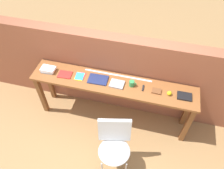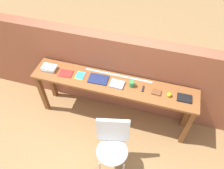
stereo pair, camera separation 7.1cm
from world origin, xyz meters
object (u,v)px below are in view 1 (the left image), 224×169
chair_white_moulded (114,144)px  book_open_centre (98,79)px  leather_journal_brown (156,91)px  book_repair_rightmost (184,96)px  magazine_cycling (65,75)px  mug (132,84)px  book_stack_leftmost (48,69)px  multitool_folded (143,88)px  sports_ball_small (169,93)px  pamphlet_pile_colourful (80,76)px

chair_white_moulded → book_open_centre: book_open_centre is taller
leather_journal_brown → book_repair_rightmost: size_ratio=0.65×
magazine_cycling → mug: bearing=-1.8°
mug → book_stack_leftmost: bearing=-179.2°
book_repair_rightmost → multitool_folded: bearing=177.5°
mug → magazine_cycling: bearing=-178.1°
magazine_cycling → sports_ball_small: (1.57, -0.00, 0.02)m
pamphlet_pile_colourful → mug: 0.80m
book_stack_leftmost → leather_journal_brown: 1.67m
pamphlet_pile_colourful → sports_ball_small: sports_ball_small is taller
book_stack_leftmost → mug: 1.31m
magazine_cycling → book_repair_rightmost: book_repair_rightmost is taller
book_stack_leftmost → magazine_cycling: 0.28m
sports_ball_small → magazine_cycling: bearing=179.9°
book_stack_leftmost → book_repair_rightmost: bearing=-0.2°
multitool_folded → book_stack_leftmost: bearing=-179.7°
book_stack_leftmost → sports_ball_small: size_ratio=3.54×
pamphlet_pile_colourful → sports_ball_small: bearing=-1.3°
leather_journal_brown → book_repair_rightmost: same height
chair_white_moulded → leather_journal_brown: bearing=60.6°
chair_white_moulded → pamphlet_pile_colourful: size_ratio=4.80×
chair_white_moulded → magazine_cycling: magazine_cycling is taller
book_stack_leftmost → mug: bearing=0.8°
book_open_centre → leather_journal_brown: (0.87, -0.02, 0.00)m
book_open_centre → multitool_folded: (0.68, -0.00, -0.00)m
mug → book_repair_rightmost: mug is taller
pamphlet_pile_colourful → sports_ball_small: (1.34, -0.03, 0.03)m
mug → sports_ball_small: 0.54m
magazine_cycling → sports_ball_small: 1.57m
sports_ball_small → book_open_centre: bearing=178.5°
magazine_cycling → book_repair_rightmost: 1.78m
pamphlet_pile_colourful → sports_ball_small: size_ratio=2.96×
pamphlet_pile_colourful → book_repair_rightmost: bearing=-0.6°
pamphlet_pile_colourful → book_stack_leftmost: bearing=-178.8°
chair_white_moulded → mug: bearing=85.2°
magazine_cycling → sports_ball_small: bearing=-3.9°
mug → book_repair_rightmost: size_ratio=0.55×
book_open_centre → sports_ball_small: 1.05m
chair_white_moulded → book_stack_leftmost: 1.51m
book_open_centre → mug: size_ratio=2.65×
multitool_folded → leather_journal_brown: leather_journal_brown is taller
book_open_centre → mug: bearing=-1.1°
magazine_cycling → mug: 1.03m
pamphlet_pile_colourful → multitool_folded: size_ratio=1.69×
multitool_folded → sports_ball_small: sports_ball_small is taller
pamphlet_pile_colourful → book_open_centre: bearing=-0.6°
multitool_folded → magazine_cycling: bearing=-178.9°
book_stack_leftmost → book_repair_rightmost: size_ratio=1.11×
book_open_centre → book_repair_rightmost: 1.26m
book_stack_leftmost → leather_journal_brown: book_stack_leftmost is taller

